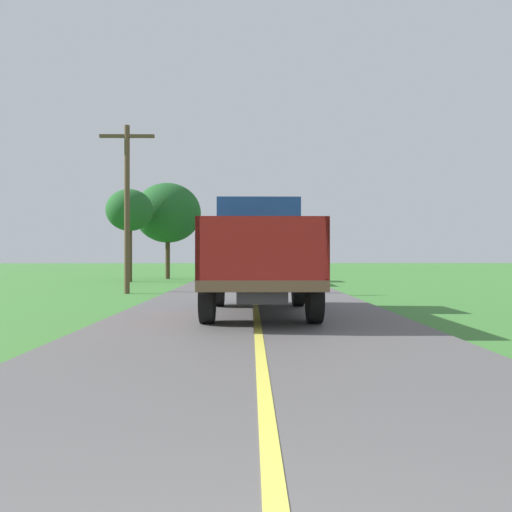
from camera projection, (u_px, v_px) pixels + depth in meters
banana_truck_near at (259, 253)px, 12.25m from camera, size 2.38×5.82×2.80m
banana_truck_far at (250, 255)px, 26.79m from camera, size 2.38×5.81×2.80m
utility_pole_roadside at (127, 202)px, 18.58m from camera, size 2.04×0.20×6.28m
roadside_tree_near_left at (130, 211)px, 27.18m from camera, size 2.54×2.54×5.06m
roadside_tree_mid_right at (168, 213)px, 30.72m from camera, size 4.08×4.08×5.91m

